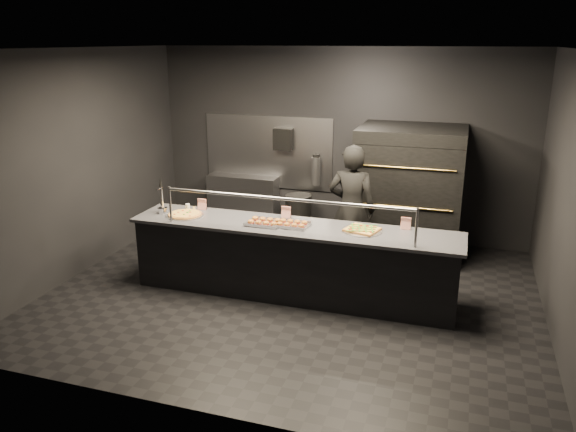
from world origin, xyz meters
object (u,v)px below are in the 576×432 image
at_px(prep_shelf, 243,202).
at_px(worker, 351,209).
at_px(slider_tray_b, 292,224).
at_px(beer_tap, 162,203).
at_px(towel_dispenser, 283,139).
at_px(service_counter, 293,260).
at_px(fire_extinguisher, 316,171).
at_px(round_pizza, 185,214).
at_px(pizza_oven, 409,191).
at_px(trash_bin, 298,216).
at_px(slider_tray_a, 264,222).
at_px(square_pizza, 362,230).

xyz_separation_m(prep_shelf, worker, (2.13, -1.33, 0.44)).
height_order(slider_tray_b, worker, worker).
bearing_deg(beer_tap, towel_dispenser, 69.92).
bearing_deg(slider_tray_b, service_counter, 89.43).
bearing_deg(towel_dispenser, slider_tray_b, -69.54).
height_order(prep_shelf, fire_extinguisher, fire_extinguisher).
bearing_deg(round_pizza, towel_dispenser, 77.22).
xyz_separation_m(towel_dispenser, beer_tap, (-0.88, -2.41, -0.49)).
xyz_separation_m(prep_shelf, slider_tray_b, (1.60, -2.34, 0.49)).
distance_m(towel_dispenser, beer_tap, 2.62).
bearing_deg(pizza_oven, slider_tray_b, -121.99).
xyz_separation_m(service_counter, prep_shelf, (-1.60, 2.32, -0.01)).
bearing_deg(service_counter, prep_shelf, 124.59).
distance_m(pizza_oven, round_pizza, 3.28).
height_order(service_counter, trash_bin, service_counter).
distance_m(slider_tray_a, square_pizza, 1.20).
bearing_deg(square_pizza, trash_bin, 124.38).
relative_size(service_counter, pizza_oven, 2.15).
bearing_deg(worker, trash_bin, -44.94).
distance_m(prep_shelf, slider_tray_a, 2.73).
relative_size(slider_tray_a, trash_bin, 0.63).
relative_size(towel_dispenser, slider_tray_a, 0.79).
bearing_deg(beer_tap, fire_extinguisher, 59.42).
bearing_deg(towel_dispenser, trash_bin, -40.02).
bearing_deg(trash_bin, pizza_oven, -6.50).
xyz_separation_m(pizza_oven, worker, (-0.67, -0.91, -0.08)).
xyz_separation_m(slider_tray_b, trash_bin, (-0.55, 2.12, -0.59)).
bearing_deg(beer_tap, slider_tray_b, 0.03).
bearing_deg(round_pizza, prep_shelf, 93.65).
height_order(square_pizza, trash_bin, square_pizza).
bearing_deg(fire_extinguisher, beer_tap, -120.58).
relative_size(prep_shelf, trash_bin, 1.70).
height_order(fire_extinguisher, round_pizza, fire_extinguisher).
distance_m(beer_tap, square_pizza, 2.64).
height_order(prep_shelf, trash_bin, prep_shelf).
bearing_deg(fire_extinguisher, round_pizza, -114.32).
bearing_deg(prep_shelf, towel_dispenser, 5.71).
distance_m(fire_extinguisher, slider_tray_b, 2.45).
distance_m(prep_shelf, square_pizza, 3.38).
bearing_deg(square_pizza, beer_tap, -178.48).
bearing_deg(slider_tray_a, towel_dispenser, 102.68).
relative_size(slider_tray_b, trash_bin, 0.62).
bearing_deg(service_counter, beer_tap, -179.29).
height_order(pizza_oven, square_pizza, pizza_oven).
relative_size(round_pizza, square_pizza, 1.06).
height_order(round_pizza, slider_tray_a, slider_tray_a).
height_order(prep_shelf, towel_dispenser, towel_dispenser).
distance_m(towel_dispenser, slider_tray_a, 2.58).
xyz_separation_m(prep_shelf, slider_tray_a, (1.25, -2.37, 0.50)).
height_order(service_counter, slider_tray_a, service_counter).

